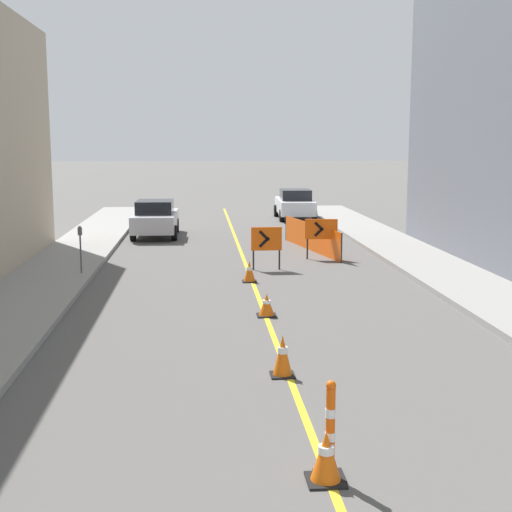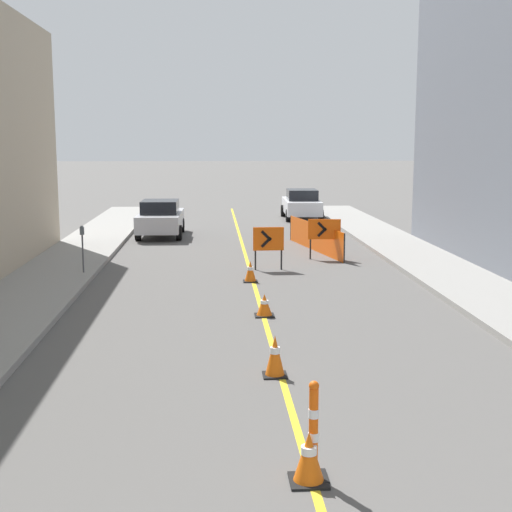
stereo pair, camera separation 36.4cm
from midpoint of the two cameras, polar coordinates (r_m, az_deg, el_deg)
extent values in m
cube|color=gold|center=(22.42, -1.01, -1.39)|extent=(0.12, 43.54, 0.01)
cube|color=gray|center=(22.85, -16.36, -1.38)|extent=(2.53, 43.54, 0.15)
cube|color=gray|center=(23.56, 13.85, -0.96)|extent=(2.53, 43.54, 0.15)
cube|color=black|center=(9.16, 4.40, -17.45)|extent=(0.47, 0.47, 0.03)
cone|color=orange|center=(9.02, 4.43, -15.62)|extent=(0.38, 0.38, 0.61)
cylinder|color=white|center=(8.99, 4.43, -15.19)|extent=(0.20, 0.20, 0.10)
cube|color=black|center=(12.81, 1.31, -9.49)|extent=(0.43, 0.43, 0.03)
cone|color=orange|center=(12.69, 1.31, -7.91)|extent=(0.34, 0.34, 0.71)
cylinder|color=white|center=(12.67, 1.31, -7.54)|extent=(0.18, 0.18, 0.11)
cube|color=black|center=(17.01, 0.24, -4.77)|extent=(0.46, 0.46, 0.03)
cone|color=orange|center=(16.95, 0.24, -3.89)|extent=(0.37, 0.37, 0.50)
cylinder|color=white|center=(16.94, 0.24, -3.70)|extent=(0.19, 0.19, 0.08)
cube|color=black|center=(21.09, -1.02, -2.03)|extent=(0.42, 0.42, 0.03)
cone|color=orange|center=(21.03, -1.02, -1.20)|extent=(0.34, 0.34, 0.59)
cylinder|color=white|center=(21.02, -1.02, -1.01)|extent=(0.18, 0.18, 0.10)
cube|color=black|center=(9.25, 4.73, -17.15)|extent=(0.37, 0.37, 0.04)
cylinder|color=#EF560C|center=(9.01, 4.78, -13.85)|extent=(0.12, 0.12, 1.12)
cylinder|color=white|center=(9.03, 4.77, -14.18)|extent=(0.13, 0.13, 0.11)
cylinder|color=white|center=(8.92, 4.80, -12.40)|extent=(0.13, 0.13, 0.11)
sphere|color=#EF560C|center=(8.79, 4.83, -10.29)|extent=(0.13, 0.13, 0.13)
cube|color=#EF560C|center=(22.89, 0.39, 1.39)|extent=(0.99, 0.08, 0.75)
cube|color=black|center=(22.83, 0.21, 1.63)|extent=(0.36, 0.03, 0.36)
cube|color=black|center=(22.86, 0.21, 1.11)|extent=(0.36, 0.03, 0.36)
cylinder|color=black|center=(22.96, -0.66, -0.34)|extent=(0.06, 0.06, 0.63)
cylinder|color=black|center=(23.04, 1.43, -0.31)|extent=(0.06, 0.06, 0.63)
cube|color=#EF560C|center=(25.13, 4.83, 2.16)|extent=(1.14, 0.16, 0.71)
cube|color=black|center=(25.07, 4.65, 2.37)|extent=(0.34, 0.05, 0.34)
cube|color=black|center=(25.09, 4.65, 1.92)|extent=(0.34, 0.05, 0.34)
cylinder|color=black|center=(25.15, 3.72, 0.56)|extent=(0.06, 0.06, 0.70)
cylinder|color=black|center=(25.31, 5.89, 0.58)|extent=(0.06, 0.06, 0.70)
cube|color=#EF560C|center=(27.13, 4.03, 1.53)|extent=(1.21, 5.85, 1.03)
cylinder|color=#262626|center=(24.38, 6.43, 0.63)|extent=(0.05, 0.05, 1.03)
cylinder|color=#262626|center=(29.92, 2.08, 2.27)|extent=(0.05, 0.05, 1.03)
cube|color=#B7B7BC|center=(31.35, -8.38, 2.79)|extent=(1.88, 4.33, 0.72)
cube|color=black|center=(31.08, -8.43, 3.91)|extent=(1.57, 1.96, 0.55)
cylinder|color=black|center=(32.78, -9.71, 2.40)|extent=(0.23, 0.64, 0.64)
cylinder|color=black|center=(32.67, -6.72, 2.45)|extent=(0.23, 0.64, 0.64)
cylinder|color=black|center=(30.15, -10.15, 1.80)|extent=(0.23, 0.64, 0.64)
cylinder|color=black|center=(30.03, -6.90, 1.85)|extent=(0.23, 0.64, 0.64)
cube|color=silver|center=(38.17, 2.85, 4.00)|extent=(1.93, 4.35, 0.72)
cube|color=black|center=(37.91, 2.90, 4.93)|extent=(1.59, 1.98, 0.55)
cylinder|color=black|center=(39.42, 1.36, 3.65)|extent=(0.24, 0.65, 0.64)
cylinder|color=black|center=(39.64, 3.82, 3.66)|extent=(0.24, 0.65, 0.64)
cylinder|color=black|center=(36.79, 1.79, 3.25)|extent=(0.24, 0.65, 0.64)
cylinder|color=black|center=(37.01, 4.42, 3.27)|extent=(0.24, 0.65, 0.64)
cylinder|color=#4C4C51|center=(22.24, -14.30, 0.15)|extent=(0.05, 0.05, 1.16)
cube|color=#565B60|center=(22.15, -14.37, 1.91)|extent=(0.12, 0.10, 0.22)
sphere|color=#565B60|center=(22.13, -14.38, 2.20)|extent=(0.11, 0.11, 0.11)
camera|label=1|loc=(0.18, -90.53, -0.09)|focal=50.00mm
camera|label=2|loc=(0.18, 89.47, 0.09)|focal=50.00mm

